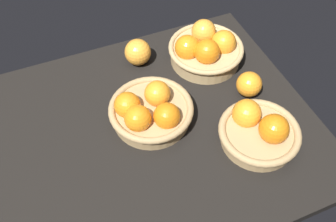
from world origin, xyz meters
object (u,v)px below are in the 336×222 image
at_px(basket_near_right, 259,131).
at_px(loose_orange_back_gap, 249,84).
at_px(basket_center, 150,111).
at_px(loose_orange_front_gap, 138,52).
at_px(basket_far_right, 206,49).

bearing_deg(basket_near_right, loose_orange_back_gap, 68.65).
height_order(basket_near_right, loose_orange_back_gap, basket_near_right).
xyz_separation_m(basket_center, loose_orange_back_gap, (0.29, -0.02, -0.00)).
height_order(basket_center, basket_near_right, basket_near_right).
bearing_deg(loose_orange_front_gap, basket_center, -101.84).
xyz_separation_m(basket_far_right, loose_orange_front_gap, (-0.19, 0.07, -0.00)).
relative_size(basket_center, loose_orange_back_gap, 3.12).
relative_size(basket_near_right, loose_orange_front_gap, 2.61).
bearing_deg(basket_center, loose_orange_front_gap, 78.16).
height_order(basket_far_right, loose_orange_front_gap, basket_far_right).
distance_m(basket_center, basket_near_right, 0.29).
bearing_deg(basket_far_right, basket_center, -147.16).
height_order(loose_orange_front_gap, loose_orange_back_gap, loose_orange_front_gap).
bearing_deg(basket_near_right, basket_far_right, 89.03).
xyz_separation_m(basket_near_right, loose_orange_front_gap, (-0.19, 0.39, 0.00)).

